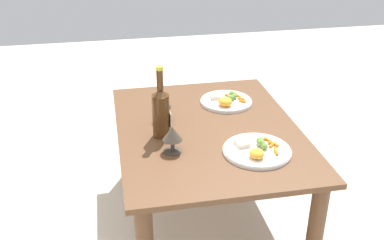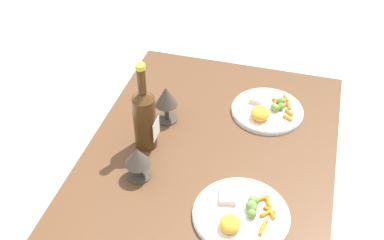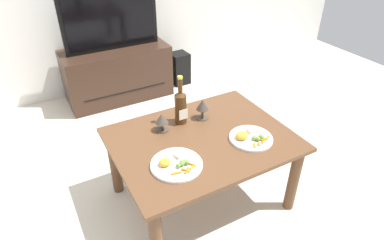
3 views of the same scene
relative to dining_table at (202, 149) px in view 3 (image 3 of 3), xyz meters
name	(u,v)px [view 3 (image 3 of 3)]	position (x,y,z in m)	size (l,w,h in m)	color
ground_plane	(201,197)	(0.00, 0.00, -0.43)	(6.40, 6.40, 0.00)	beige
dining_table	(202,149)	(0.00, 0.00, 0.00)	(1.09, 0.84, 0.52)	brown
tv_stand	(118,73)	(-0.02, 1.69, -0.16)	(1.05, 0.47, 0.54)	#382319
tv_screen	(111,21)	(-0.02, 1.69, 0.39)	(0.92, 0.05, 0.55)	black
floor_speaker	(179,68)	(0.69, 1.68, -0.25)	(0.19, 0.19, 0.35)	black
wine_bottle	(181,105)	(-0.03, 0.22, 0.22)	(0.08, 0.08, 0.33)	#4C2D14
goblet_left	(162,120)	(-0.18, 0.19, 0.17)	(0.08, 0.08, 0.12)	#473D33
goblet_right	(203,106)	(0.12, 0.19, 0.19)	(0.08, 0.08, 0.14)	#473D33
dinner_plate_left	(176,164)	(-0.25, -0.16, 0.10)	(0.29, 0.29, 0.05)	white
dinner_plate_right	(250,138)	(0.25, -0.15, 0.10)	(0.27, 0.27, 0.05)	white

